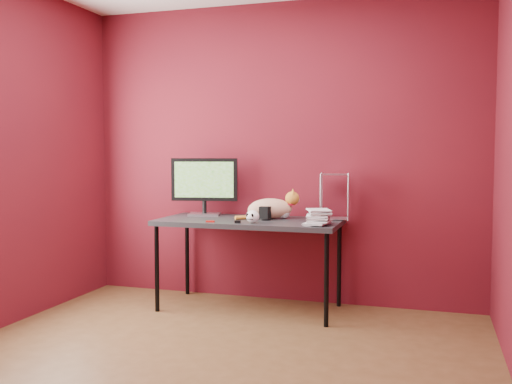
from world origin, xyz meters
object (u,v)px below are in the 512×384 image
(desk, at_px, (250,225))
(cat, at_px, (271,208))
(skull_mug, at_px, (253,216))
(speaker, at_px, (265,214))
(book_stack, at_px, (309,138))
(monitor, at_px, (204,184))

(desk, bearing_deg, cat, 35.82)
(skull_mug, xyz_separation_m, speaker, (0.04, 0.22, -0.00))
(speaker, bearing_deg, book_stack, -14.68)
(monitor, relative_size, cat, 1.15)
(desk, height_order, monitor, monitor)
(desk, xyz_separation_m, speaker, (0.13, -0.00, 0.10))
(speaker, bearing_deg, desk, -174.28)
(speaker, bearing_deg, skull_mug, -91.49)
(desk, bearing_deg, speaker, -2.08)
(cat, bearing_deg, book_stack, -51.26)
(desk, bearing_deg, monitor, 160.54)
(monitor, distance_m, cat, 0.65)
(cat, xyz_separation_m, speaker, (-0.02, -0.12, -0.04))
(monitor, height_order, book_stack, book_stack)
(skull_mug, bearing_deg, book_stack, 19.25)
(monitor, bearing_deg, cat, -17.56)
(desk, xyz_separation_m, cat, (0.15, 0.11, 0.14))
(speaker, xyz_separation_m, book_stack, (0.40, -0.16, 0.61))
(desk, relative_size, skull_mug, 13.88)
(skull_mug, height_order, book_stack, book_stack)
(skull_mug, distance_m, speaker, 0.22)
(cat, distance_m, speaker, 0.12)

